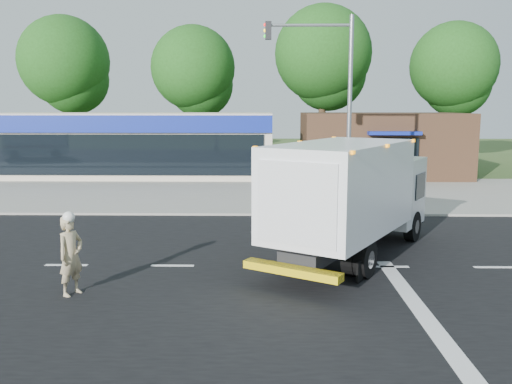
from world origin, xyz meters
TOP-DOWN VIEW (x-y plane):
  - ground at (0.00, 0.00)m, footprint 120.00×120.00m
  - road_asphalt at (0.00, 0.00)m, footprint 60.00×14.00m
  - sidewalk at (0.00, 8.20)m, footprint 60.00×2.40m
  - parking_apron at (0.00, 14.00)m, footprint 60.00×9.00m
  - lane_markings at (1.35, -1.35)m, footprint 55.20×7.00m
  - ems_box_truck at (2.12, 0.98)m, footprint 6.04×7.93m
  - emergency_worker at (-4.98, -2.35)m, footprint 0.73×0.83m
  - retail_strip_mall at (-9.00, 19.93)m, footprint 18.00×6.20m
  - brown_storefront at (7.00, 19.98)m, footprint 10.00×6.70m
  - traffic_signal_pole at (2.35, 7.60)m, footprint 3.51×0.25m
  - background_trees at (-0.85, 28.16)m, footprint 36.77×7.39m

SIDE VIEW (x-z plane):
  - ground at x=0.00m, z-range 0.00..0.00m
  - road_asphalt at x=0.00m, z-range -0.01..0.01m
  - parking_apron at x=0.00m, z-range 0.00..0.02m
  - lane_markings at x=1.35m, z-range 0.01..0.02m
  - sidewalk at x=0.00m, z-range 0.00..0.12m
  - emergency_worker at x=-4.98m, z-range -0.02..2.00m
  - ems_box_truck at x=2.12m, z-range 0.26..3.72m
  - brown_storefront at x=7.00m, z-range 0.00..4.00m
  - retail_strip_mall at x=-9.00m, z-range 0.01..4.01m
  - traffic_signal_pole at x=2.35m, z-range 0.92..8.92m
  - background_trees at x=-0.85m, z-range 1.33..13.43m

